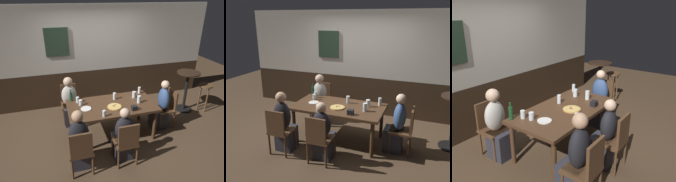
# 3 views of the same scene
# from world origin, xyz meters

# --- Properties ---
(ground_plane) EXTENTS (12.00, 12.00, 0.00)m
(ground_plane) POSITION_xyz_m (0.00, 0.00, 0.00)
(ground_plane) COLOR #4C3826
(wall_back) EXTENTS (6.40, 0.13, 2.60)m
(wall_back) POSITION_xyz_m (-0.01, 1.65, 1.30)
(wall_back) COLOR #332316
(wall_back) RESTS_ON ground_plane
(dining_table) EXTENTS (1.79, 0.96, 0.74)m
(dining_table) POSITION_xyz_m (0.00, 0.00, 0.66)
(dining_table) COLOR #472D1C
(dining_table) RESTS_ON ground_plane
(chair_head_east) EXTENTS (0.40, 0.40, 0.88)m
(chair_head_east) POSITION_xyz_m (1.31, 0.00, 0.50)
(chair_head_east) COLOR #513521
(chair_head_east) RESTS_ON ground_plane
(chair_left_far) EXTENTS (0.40, 0.40, 0.88)m
(chair_left_far) POSITION_xyz_m (-0.79, 0.89, 0.50)
(chair_left_far) COLOR #513521
(chair_left_far) RESTS_ON ground_plane
(chair_left_near) EXTENTS (0.40, 0.40, 0.88)m
(chair_left_near) POSITION_xyz_m (-0.79, -0.89, 0.50)
(chair_left_near) COLOR #513521
(chair_left_near) RESTS_ON ground_plane
(chair_mid_near) EXTENTS (0.40, 0.40, 0.88)m
(chair_mid_near) POSITION_xyz_m (0.00, -0.89, 0.50)
(chair_mid_near) COLOR #513521
(chair_mid_near) RESTS_ON ground_plane
(person_head_east) EXTENTS (0.37, 0.34, 1.13)m
(person_head_east) POSITION_xyz_m (1.15, 0.00, 0.47)
(person_head_east) COLOR #2D2D38
(person_head_east) RESTS_ON ground_plane
(person_left_far) EXTENTS (0.34, 0.37, 1.14)m
(person_left_far) POSITION_xyz_m (-0.79, 0.73, 0.48)
(person_left_far) COLOR #2D2D38
(person_left_far) RESTS_ON ground_plane
(person_left_near) EXTENTS (0.34, 0.37, 1.16)m
(person_left_near) POSITION_xyz_m (-0.79, -0.73, 0.49)
(person_left_near) COLOR #2D2D38
(person_left_near) RESTS_ON ground_plane
(person_mid_near) EXTENTS (0.34, 0.37, 1.08)m
(person_mid_near) POSITION_xyz_m (0.00, -0.73, 0.45)
(person_mid_near) COLOR #2D2D38
(person_mid_near) RESTS_ON ground_plane
(pizza) EXTENTS (0.29, 0.29, 0.03)m
(pizza) POSITION_xyz_m (0.02, -0.11, 0.75)
(pizza) COLOR tan
(pizza) RESTS_ON dining_table
(beer_glass_tall) EXTENTS (0.08, 0.08, 0.14)m
(beer_glass_tall) POSITION_xyz_m (0.55, 0.17, 0.80)
(beer_glass_tall) COLOR silver
(beer_glass_tall) RESTS_ON dining_table
(beer_glass_half) EXTENTS (0.08, 0.08, 0.16)m
(beer_glass_half) POSITION_xyz_m (0.56, -0.08, 0.81)
(beer_glass_half) COLOR silver
(beer_glass_half) RESTS_ON dining_table
(highball_clear) EXTENTS (0.06, 0.06, 0.12)m
(highball_clear) POSITION_xyz_m (-0.26, -0.39, 0.79)
(highball_clear) COLOR silver
(highball_clear) RESTS_ON dining_table
(tumbler_short) EXTENTS (0.07, 0.07, 0.15)m
(tumbler_short) POSITION_xyz_m (0.12, 0.22, 0.80)
(tumbler_short) COLOR silver
(tumbler_short) RESTS_ON dining_table
(pint_glass_amber) EXTENTS (0.07, 0.07, 0.13)m
(pint_glass_amber) POSITION_xyz_m (-0.66, 0.29, 0.79)
(pint_glass_amber) COLOR silver
(pint_glass_amber) RESTS_ON dining_table
(pint_glass_stout) EXTENTS (0.06, 0.06, 0.15)m
(pint_glass_stout) POSITION_xyz_m (0.75, 0.34, 0.81)
(pint_glass_stout) COLOR silver
(pint_glass_stout) RESTS_ON dining_table
(tumbler_water) EXTENTS (0.07, 0.07, 0.12)m
(tumbler_water) POSITION_xyz_m (-0.62, 0.16, 0.79)
(tumbler_water) COLOR silver
(tumbler_water) RESTS_ON dining_table
(beer_bottle_green) EXTENTS (0.06, 0.06, 0.26)m
(beer_bottle_green) POSITION_xyz_m (-0.78, 0.41, 0.84)
(beer_bottle_green) COLOR #194723
(beer_bottle_green) RESTS_ON dining_table
(plate_white_large) EXTENTS (0.21, 0.21, 0.01)m
(plate_white_large) POSITION_xyz_m (-0.54, -0.02, 0.75)
(plate_white_large) COLOR white
(plate_white_large) RESTS_ON dining_table
(condiment_caddy) EXTENTS (0.11, 0.09, 0.09)m
(condiment_caddy) POSITION_xyz_m (0.36, -0.32, 0.79)
(condiment_caddy) COLOR black
(condiment_caddy) RESTS_ON dining_table
(side_bar_table) EXTENTS (0.56, 0.56, 1.05)m
(side_bar_table) POSITION_xyz_m (2.13, 0.51, 0.62)
(side_bar_table) COLOR black
(side_bar_table) RESTS_ON ground_plane
(bar_stool) EXTENTS (0.34, 0.34, 0.72)m
(bar_stool) POSITION_xyz_m (2.58, 0.36, 0.56)
(bar_stool) COLOR brown
(bar_stool) RESTS_ON ground_plane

